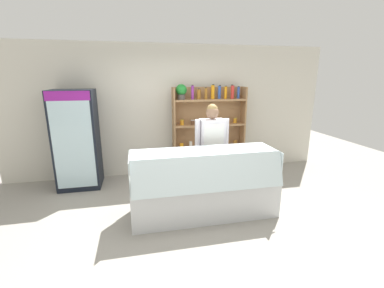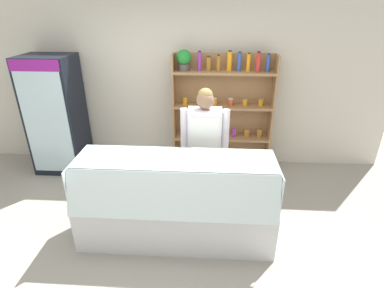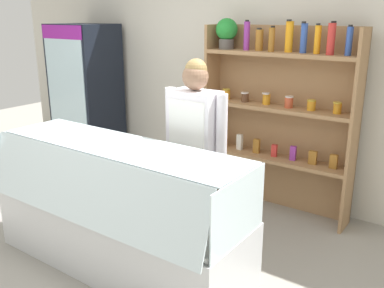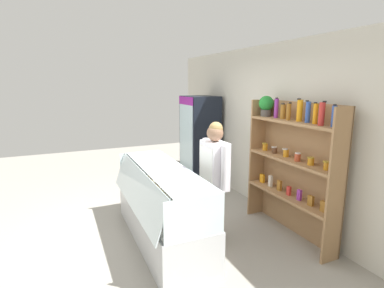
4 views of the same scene
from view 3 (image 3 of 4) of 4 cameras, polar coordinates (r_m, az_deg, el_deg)
The scene contains 6 objects.
ground_plane at distance 3.74m, azimuth -12.64°, elevation -14.91°, with size 12.00×12.00×0.00m, color gray.
back_wall at distance 4.83m, azimuth 4.80°, elevation 9.77°, with size 6.80×0.10×2.70m, color beige.
drinks_fridge at distance 5.73m, azimuth -13.87°, elevation 6.10°, with size 0.75×0.64×1.83m.
shelving_unit at distance 4.32m, azimuth 11.02°, elevation 4.99°, with size 1.53×0.29×1.91m.
deli_display_case at distance 3.51m, azimuth -9.79°, elevation -11.20°, with size 2.16×0.76×1.01m.
shop_clerk at distance 3.53m, azimuth 0.38°, elevation 0.50°, with size 0.60×0.25×1.62m.
Camera 3 is at (2.43, -2.07, 1.96)m, focal length 40.00 mm.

